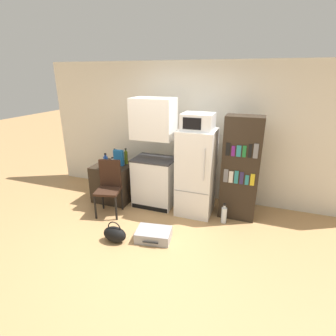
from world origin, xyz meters
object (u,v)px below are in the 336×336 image
bottle_blue_soda (106,162)px  water_bottle_front (224,215)px  bottle_milk_white (113,164)px  bowl (105,161)px  handbag (115,234)px  bookshelf (241,169)px  side_table (114,182)px  chair (109,183)px  bottle_wine_dark (115,157)px  microwave (198,122)px  bottle_olive_oil (126,157)px  kitchen_hutch (154,158)px  refrigerator (196,173)px  cereal_box (119,158)px  suitcase_large_flat (154,235)px

bottle_blue_soda → water_bottle_front: size_ratio=0.86×
bottle_milk_white → bottle_blue_soda: bearing=-138.3°
water_bottle_front → bowl: bearing=174.1°
handbag → water_bottle_front: 1.81m
bookshelf → handbag: 2.27m
bookshelf → bottle_milk_white: 2.28m
side_table → chair: chair is taller
bottle_wine_dark → microwave: bearing=-3.0°
bottle_wine_dark → bottle_blue_soda: bottle_blue_soda is taller
bottle_olive_oil → bottle_milk_white: 0.33m
microwave → bottle_wine_dark: 1.84m
microwave → bottle_milk_white: microwave is taller
chair → water_bottle_front: bearing=-4.4°
bottle_milk_white → chair: bearing=-71.6°
bookshelf → bottle_blue_soda: (-2.35, -0.39, -0.04)m
bottle_wine_dark → bottle_olive_oil: bottle_olive_oil is taller
kitchen_hutch → refrigerator: size_ratio=1.32×
bottle_blue_soda → bottle_milk_white: 0.13m
bottle_wine_dark → chair: size_ratio=0.30×
refrigerator → bottle_olive_oil: bearing=175.3°
bottle_olive_oil → bottle_milk_white: bottle_olive_oil is taller
cereal_box → bookshelf: bearing=3.4°
kitchen_hutch → suitcase_large_flat: kitchen_hutch is taller
side_table → bowl: (-0.23, 0.08, 0.38)m
bottle_milk_white → microwave: bearing=7.3°
bottle_wine_dark → bottle_milk_white: (0.12, -0.28, -0.03)m
handbag → suitcase_large_flat: bearing=24.9°
bookshelf → water_bottle_front: bookshelf is taller
cereal_box → handbag: 1.60m
bottle_blue_soda → bottle_olive_oil: size_ratio=0.97×
cereal_box → suitcase_large_flat: size_ratio=0.53×
water_bottle_front → bottle_olive_oil: bearing=170.9°
side_table → microwave: size_ratio=1.42×
bottle_blue_soda → bottle_milk_white: bearing=41.7°
bowl → chair: 0.73m
bottle_wine_dark → handbag: (0.76, -1.37, -0.71)m
bottle_blue_soda → chair: (0.20, -0.24, -0.28)m
microwave → bottle_wine_dark: (-1.65, 0.09, -0.80)m
microwave → bookshelf: microwave is taller
cereal_box → bottle_wine_dark: bearing=145.5°
bowl → microwave: bearing=-1.6°
refrigerator → bottle_olive_oil: (-1.42, 0.12, 0.09)m
bottle_milk_white → chair: 0.42m
side_table → kitchen_hutch: (0.83, 0.06, 0.56)m
refrigerator → bottle_wine_dark: refrigerator is taller
bottle_blue_soda → chair: size_ratio=0.31×
refrigerator → bottle_milk_white: bearing=-172.7°
water_bottle_front → handbag: bearing=-142.9°
kitchen_hutch → bottle_wine_dark: (-0.86, 0.06, -0.09)m
refrigerator → suitcase_large_flat: size_ratio=2.67×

